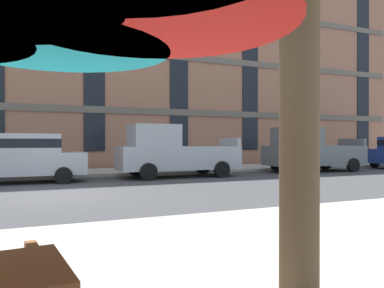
{
  "coord_description": "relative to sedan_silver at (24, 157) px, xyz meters",
  "views": [
    {
      "loc": [
        -0.37,
        -10.91,
        1.48
      ],
      "look_at": [
        5.56,
        3.2,
        1.4
      ],
      "focal_mm": 34.44,
      "sensor_mm": 36.0,
      "label": 1
    }
  ],
  "objects": [
    {
      "name": "sidewalk_far",
      "position": [
        0.84,
        3.1,
        -0.89
      ],
      "size": [
        56.0,
        3.6,
        0.12
      ],
      "primitive_type": "cube",
      "color": "#B2ADA3",
      "rests_on": "ground"
    },
    {
      "name": "apartment_building",
      "position": [
        0.84,
        11.29,
        8.65
      ],
      "size": [
        47.77,
        12.08,
        19.2
      ],
      "color": "#A87056",
      "rests_on": "ground"
    },
    {
      "name": "ground_plane",
      "position": [
        0.84,
        -3.7,
        -0.95
      ],
      "size": [
        120.0,
        120.0,
        0.0
      ],
      "primitive_type": "plane",
      "color": "#424244"
    },
    {
      "name": "pickup_gray",
      "position": [
        13.03,
        0.0,
        0.08
      ],
      "size": [
        5.1,
        2.12,
        2.2
      ],
      "color": "slate",
      "rests_on": "ground"
    },
    {
      "name": "pickup_silver_midblock",
      "position": [
        5.74,
        0.0,
        0.08
      ],
      "size": [
        5.1,
        2.12,
        2.2
      ],
      "color": "#A8AAB2",
      "rests_on": "ground"
    },
    {
      "name": "sedan_silver",
      "position": [
        0.0,
        0.0,
        0.0
      ],
      "size": [
        4.4,
        1.98,
        1.78
      ],
      "color": "#A8AAB2",
      "rests_on": "ground"
    }
  ]
}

